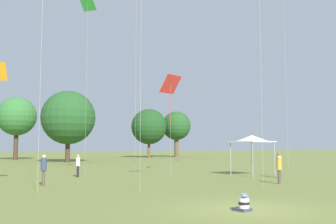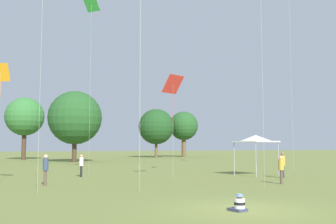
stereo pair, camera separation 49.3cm
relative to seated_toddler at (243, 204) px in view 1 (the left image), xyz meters
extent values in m
plane|color=olive|center=(0.33, 0.25, -0.23)|extent=(300.00, 300.00, 0.00)
cube|color=#383D56|center=(-0.02, 0.07, -0.18)|extent=(0.56, 0.64, 0.10)
cylinder|color=white|center=(0.01, -0.03, 0.03)|extent=(0.43, 0.43, 0.33)
cylinder|color=black|center=(0.01, -0.03, 0.03)|extent=(0.44, 0.44, 0.09)
sphere|color=brown|center=(0.01, -0.03, 0.27)|extent=(0.18, 0.18, 0.18)
cylinder|color=#6B8ED1|center=(0.01, -0.03, 0.28)|extent=(0.30, 0.30, 0.01)
cylinder|color=#6B8ED1|center=(0.01, -0.03, 0.31)|extent=(0.18, 0.18, 0.08)
cylinder|color=brown|center=(7.44, 7.09, 0.17)|extent=(0.17, 0.17, 0.79)
cylinder|color=gold|center=(7.44, 7.09, 0.88)|extent=(0.32, 0.32, 0.63)
sphere|color=#DBAD89|center=(7.44, 7.09, 1.28)|extent=(0.22, 0.22, 0.22)
cylinder|color=brown|center=(-5.22, 11.30, 0.19)|extent=(0.23, 0.23, 0.84)
cylinder|color=#334260|center=(-5.22, 11.30, 0.94)|extent=(0.42, 0.42, 0.67)
sphere|color=#DBAD89|center=(-5.22, 11.30, 1.37)|extent=(0.23, 0.23, 0.23)
cylinder|color=#282D42|center=(10.24, 10.44, 0.20)|extent=(0.26, 0.26, 0.86)
cylinder|color=gold|center=(10.24, 10.44, 0.96)|extent=(0.47, 0.47, 0.68)
sphere|color=brown|center=(10.24, 10.44, 1.40)|extent=(0.23, 0.23, 0.23)
cylinder|color=black|center=(-2.28, 16.73, 0.15)|extent=(0.16, 0.16, 0.77)
cylinder|color=silver|center=(-2.28, 16.73, 0.85)|extent=(0.29, 0.29, 0.61)
sphere|color=tan|center=(-2.28, 16.73, 1.24)|extent=(0.21, 0.21, 0.21)
cube|color=white|center=(9.87, 12.98, 2.27)|extent=(2.89, 2.89, 0.08)
cone|color=white|center=(9.87, 12.98, 2.54)|extent=(2.75, 2.75, 0.45)
cylinder|color=#99999E|center=(8.56, 13.90, 1.00)|extent=(0.07, 0.07, 2.46)
cylinder|color=#99999E|center=(10.79, 14.28, 1.00)|extent=(0.07, 0.07, 2.46)
cylinder|color=#99999E|center=(8.94, 11.68, 1.00)|extent=(0.07, 0.07, 2.46)
cylinder|color=#99999E|center=(11.17, 12.05, 1.00)|extent=(0.07, 0.07, 2.46)
cylinder|color=#BCB7A8|center=(3.12, 20.04, 9.24)|extent=(0.01, 0.01, 18.94)
cylinder|color=#BCB7A8|center=(5.66, 6.26, 7.38)|extent=(0.01, 0.01, 15.22)
cylinder|color=#BCB7A8|center=(-5.94, 7.22, 5.70)|extent=(0.01, 0.01, 11.85)
cube|color=green|center=(-1.34, 18.81, 13.15)|extent=(1.32, 1.35, 0.94)
cylinder|color=green|center=(-1.34, 18.81, 11.64)|extent=(0.02, 0.02, 2.20)
cylinder|color=#BCB7A8|center=(-1.34, 18.81, 6.46)|extent=(0.01, 0.01, 13.37)
cube|color=red|center=(3.12, 12.84, 6.15)|extent=(1.61, 1.32, 1.16)
cylinder|color=red|center=(3.12, 12.84, 4.58)|extent=(0.02, 0.02, 2.17)
cylinder|color=#BCB7A8|center=(3.12, 12.84, 2.96)|extent=(0.01, 0.01, 6.38)
cylinder|color=#BCB7A8|center=(16.51, 16.76, 9.85)|extent=(0.01, 0.01, 20.17)
cylinder|color=#473323|center=(-4.52, 54.50, 2.35)|extent=(0.68, 0.68, 5.16)
sphere|color=#337033|center=(-4.52, 54.50, 6.60)|extent=(6.07, 6.07, 6.07)
cylinder|color=brown|center=(25.41, 59.16, 2.06)|extent=(0.85, 0.85, 4.59)
sphere|color=#235123|center=(25.41, 59.16, 5.92)|extent=(5.68, 5.68, 5.68)
cylinder|color=#473323|center=(1.36, 42.32, 1.77)|extent=(0.60, 0.60, 4.01)
sphere|color=#235123|center=(1.36, 42.32, 5.77)|extent=(7.24, 7.24, 7.24)
cylinder|color=brown|center=(19.13, 58.01, 1.75)|extent=(0.51, 0.51, 3.97)
sphere|color=#1E471E|center=(19.13, 58.01, 5.58)|extent=(6.71, 6.71, 6.71)
camera|label=1|loc=(-7.83, -11.29, 1.97)|focal=42.00mm
camera|label=2|loc=(-7.37, -11.48, 1.97)|focal=42.00mm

